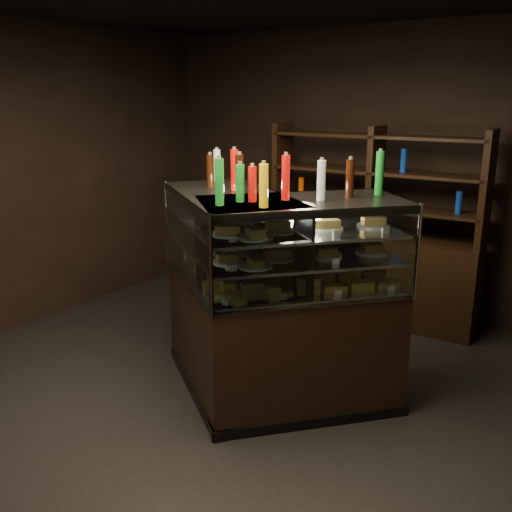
# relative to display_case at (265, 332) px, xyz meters

# --- Properties ---
(ground) EXTENTS (5.00, 5.00, 0.00)m
(ground) POSITION_rel_display_case_xyz_m (-0.34, -0.06, -0.53)
(ground) COLOR black
(ground) RESTS_ON ground
(room_shell) EXTENTS (5.02, 5.02, 3.01)m
(room_shell) POSITION_rel_display_case_xyz_m (-0.34, -0.06, 1.41)
(room_shell) COLOR black
(room_shell) RESTS_ON ground
(display_case) EXTENTS (2.15, 1.58, 1.60)m
(display_case) POSITION_rel_display_case_xyz_m (0.00, 0.00, 0.00)
(display_case) COLOR black
(display_case) RESTS_ON ground
(food_display) EXTENTS (1.70, 1.09, 0.49)m
(food_display) POSITION_rel_display_case_xyz_m (0.00, -0.01, 0.66)
(food_display) COLOR gold
(food_display) RESTS_ON display_case
(bottles_top) EXTENTS (1.52, 0.95, 0.30)m
(bottles_top) POSITION_rel_display_case_xyz_m (-0.00, 0.00, 1.20)
(bottles_top) COLOR yellow
(bottles_top) RESTS_ON display_case
(potted_conifer) EXTENTS (0.32, 0.32, 0.68)m
(potted_conifer) POSITION_rel_display_case_xyz_m (0.14, 0.74, -0.14)
(potted_conifer) COLOR black
(potted_conifer) RESTS_ON ground
(back_shelving) EXTENTS (2.20, 0.52, 2.00)m
(back_shelving) POSITION_rel_display_case_xyz_m (-0.00, 1.99, 0.08)
(back_shelving) COLOR black
(back_shelving) RESTS_ON ground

